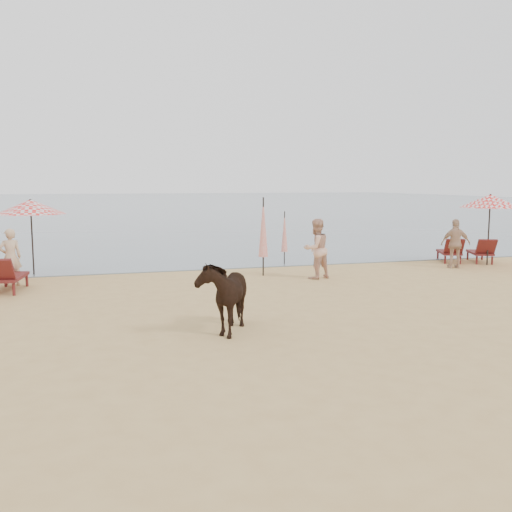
{
  "coord_description": "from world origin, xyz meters",
  "views": [
    {
      "loc": [
        -4.11,
        -9.07,
        2.99
      ],
      "look_at": [
        0.0,
        5.0,
        1.1
      ],
      "focal_mm": 40.0,
      "sensor_mm": 36.0,
      "label": 1
    }
  ],
  "objects_px": {
    "umbrella_open_left_a": "(31,207)",
    "umbrella_closed_right": "(284,232)",
    "umbrella_closed_left": "(263,228)",
    "umbrella_open_right": "(490,201)",
    "beachgoer_right_b": "(456,244)",
    "lounger_cluster_right": "(466,251)",
    "cow": "(224,295)",
    "beachgoer_right_a": "(316,249)",
    "beachgoer_left": "(10,257)"
  },
  "relations": [
    {
      "from": "umbrella_open_left_a",
      "to": "beachgoer_right_a",
      "type": "bearing_deg",
      "value": -26.07
    },
    {
      "from": "beachgoer_right_a",
      "to": "beachgoer_left",
      "type": "bearing_deg",
      "value": -26.28
    },
    {
      "from": "umbrella_open_left_a",
      "to": "cow",
      "type": "bearing_deg",
      "value": -68.97
    },
    {
      "from": "umbrella_closed_left",
      "to": "beachgoer_right_b",
      "type": "height_order",
      "value": "umbrella_closed_left"
    },
    {
      "from": "lounger_cluster_right",
      "to": "beachgoer_left",
      "type": "height_order",
      "value": "beachgoer_left"
    },
    {
      "from": "umbrella_open_left_a",
      "to": "umbrella_closed_right",
      "type": "distance_m",
      "value": 8.67
    },
    {
      "from": "umbrella_closed_right",
      "to": "umbrella_open_right",
      "type": "bearing_deg",
      "value": -16.71
    },
    {
      "from": "umbrella_open_left_a",
      "to": "beachgoer_right_b",
      "type": "xyz_separation_m",
      "value": [
        14.1,
        -2.46,
        -1.35
      ]
    },
    {
      "from": "umbrella_open_left_a",
      "to": "beachgoer_right_a",
      "type": "xyz_separation_m",
      "value": [
        8.56,
        -3.14,
        -1.28
      ]
    },
    {
      "from": "umbrella_closed_left",
      "to": "beachgoer_left",
      "type": "height_order",
      "value": "umbrella_closed_left"
    },
    {
      "from": "umbrella_open_left_a",
      "to": "cow",
      "type": "xyz_separation_m",
      "value": [
        4.35,
        -8.55,
        -1.47
      ]
    },
    {
      "from": "lounger_cluster_right",
      "to": "umbrella_closed_left",
      "type": "relative_size",
      "value": 0.92
    },
    {
      "from": "umbrella_open_right",
      "to": "umbrella_closed_right",
      "type": "bearing_deg",
      "value": 143.6
    },
    {
      "from": "umbrella_open_left_a",
      "to": "lounger_cluster_right",
      "type": "bearing_deg",
      "value": -11.26
    },
    {
      "from": "umbrella_closed_right",
      "to": "beachgoer_right_a",
      "type": "distance_m",
      "value": 3.17
    },
    {
      "from": "beachgoer_right_b",
      "to": "beachgoer_right_a",
      "type": "bearing_deg",
      "value": 24.32
    },
    {
      "from": "lounger_cluster_right",
      "to": "umbrella_closed_left",
      "type": "height_order",
      "value": "umbrella_closed_left"
    },
    {
      "from": "umbrella_closed_left",
      "to": "lounger_cluster_right",
      "type": "bearing_deg",
      "value": 4.96
    },
    {
      "from": "umbrella_open_right",
      "to": "beachgoer_left",
      "type": "bearing_deg",
      "value": 159.18
    },
    {
      "from": "beachgoer_left",
      "to": "beachgoer_right_b",
      "type": "relative_size",
      "value": 0.97
    },
    {
      "from": "lounger_cluster_right",
      "to": "umbrella_open_left_a",
      "type": "relative_size",
      "value": 0.94
    },
    {
      "from": "umbrella_open_left_a",
      "to": "umbrella_closed_right",
      "type": "height_order",
      "value": "umbrella_open_left_a"
    },
    {
      "from": "lounger_cluster_right",
      "to": "beachgoer_right_b",
      "type": "bearing_deg",
      "value": -117.32
    },
    {
      "from": "umbrella_closed_left",
      "to": "beachgoer_right_b",
      "type": "xyz_separation_m",
      "value": [
        6.96,
        -0.33,
        -0.69
      ]
    },
    {
      "from": "umbrella_open_left_a",
      "to": "beachgoer_right_b",
      "type": "relative_size",
      "value": 1.43
    },
    {
      "from": "lounger_cluster_right",
      "to": "umbrella_open_right",
      "type": "distance_m",
      "value": 2.04
    },
    {
      "from": "cow",
      "to": "beachgoer_left",
      "type": "relative_size",
      "value": 1.06
    },
    {
      "from": "umbrella_open_right",
      "to": "beachgoer_right_a",
      "type": "bearing_deg",
      "value": 168.43
    },
    {
      "from": "umbrella_closed_left",
      "to": "beachgoer_right_b",
      "type": "relative_size",
      "value": 1.46
    },
    {
      "from": "umbrella_open_left_a",
      "to": "umbrella_closed_left",
      "type": "height_order",
      "value": "umbrella_closed_left"
    },
    {
      "from": "umbrella_closed_left",
      "to": "beachgoer_right_a",
      "type": "relative_size",
      "value": 1.35
    },
    {
      "from": "lounger_cluster_right",
      "to": "umbrella_closed_left",
      "type": "xyz_separation_m",
      "value": [
        -8.17,
        -0.71,
        1.11
      ]
    },
    {
      "from": "cow",
      "to": "beachgoer_left",
      "type": "xyz_separation_m",
      "value": [
        -4.81,
        6.76,
        0.09
      ]
    },
    {
      "from": "lounger_cluster_right",
      "to": "umbrella_closed_right",
      "type": "xyz_separation_m",
      "value": [
        -6.71,
        1.44,
        0.76
      ]
    },
    {
      "from": "umbrella_closed_left",
      "to": "beachgoer_right_b",
      "type": "bearing_deg",
      "value": -2.69
    },
    {
      "from": "umbrella_closed_right",
      "to": "umbrella_closed_left",
      "type": "bearing_deg",
      "value": -124.29
    },
    {
      "from": "cow",
      "to": "beachgoer_right_b",
      "type": "height_order",
      "value": "beachgoer_right_b"
    },
    {
      "from": "lounger_cluster_right",
      "to": "beachgoer_left",
      "type": "relative_size",
      "value": 1.39
    },
    {
      "from": "cow",
      "to": "beachgoer_right_b",
      "type": "xyz_separation_m",
      "value": [
        9.75,
        6.09,
        0.12
      ]
    },
    {
      "from": "beachgoer_right_a",
      "to": "beachgoer_right_b",
      "type": "bearing_deg",
      "value": 169.16
    },
    {
      "from": "beachgoer_left",
      "to": "beachgoer_right_a",
      "type": "xyz_separation_m",
      "value": [
        9.01,
        -1.34,
        0.1
      ]
    },
    {
      "from": "beachgoer_right_a",
      "to": "lounger_cluster_right",
      "type": "bearing_deg",
      "value": 176.43
    },
    {
      "from": "cow",
      "to": "beachgoer_left",
      "type": "bearing_deg",
      "value": 149.91
    },
    {
      "from": "umbrella_closed_right",
      "to": "beachgoer_right_a",
      "type": "relative_size",
      "value": 1.04
    },
    {
      "from": "umbrella_closed_left",
      "to": "cow",
      "type": "bearing_deg",
      "value": -113.5
    },
    {
      "from": "umbrella_open_right",
      "to": "umbrella_closed_left",
      "type": "height_order",
      "value": "umbrella_open_right"
    },
    {
      "from": "umbrella_open_right",
      "to": "beachgoer_right_a",
      "type": "height_order",
      "value": "umbrella_open_right"
    },
    {
      "from": "umbrella_closed_right",
      "to": "beachgoer_right_b",
      "type": "xyz_separation_m",
      "value": [
        5.49,
        -2.48,
        -0.34
      ]
    },
    {
      "from": "umbrella_closed_right",
      "to": "umbrella_open_left_a",
      "type": "bearing_deg",
      "value": -179.85
    },
    {
      "from": "umbrella_closed_right",
      "to": "beachgoer_right_b",
      "type": "relative_size",
      "value": 1.13
    }
  ]
}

